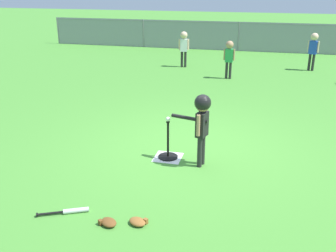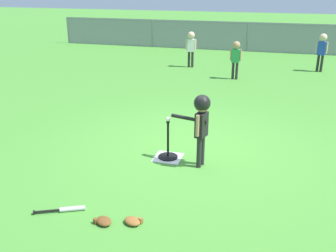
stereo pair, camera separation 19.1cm
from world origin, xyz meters
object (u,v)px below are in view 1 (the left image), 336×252
(batting_tee, at_px, (168,152))
(baseball_on_tee, at_px, (168,119))
(batter_child, at_px, (202,116))
(glove_by_plate, at_px, (138,222))
(fielder_deep_right, at_px, (184,44))
(glove_near_bats, at_px, (108,222))
(fielder_near_left, at_px, (313,47))
(spare_bat_silver, at_px, (71,211))
(fielder_near_right, at_px, (229,55))

(batting_tee, relative_size, baseball_on_tee, 8.49)
(batter_child, distance_m, glove_by_plate, 1.96)
(batting_tee, bearing_deg, batter_child, -14.60)
(fielder_deep_right, relative_size, glove_near_bats, 4.25)
(baseball_on_tee, bearing_deg, fielder_near_left, 68.84)
(fielder_deep_right, bearing_deg, batting_tee, -80.27)
(baseball_on_tee, xyz_separation_m, spare_bat_silver, (-0.79, -1.86, -0.64))
(batter_child, xyz_separation_m, fielder_deep_right, (-1.74, 7.05, -0.07))
(fielder_near_right, relative_size, glove_by_plate, 4.09)
(fielder_near_left, xyz_separation_m, glove_by_plate, (-2.76, -9.25, -0.72))
(batter_child, height_order, fielder_near_right, batter_child)
(fielder_near_right, bearing_deg, glove_by_plate, -92.37)
(baseball_on_tee, xyz_separation_m, fielder_near_right, (0.41, 5.65, 0.04))
(fielder_near_right, height_order, spare_bat_silver, fielder_near_right)
(baseball_on_tee, xyz_separation_m, fielder_near_left, (2.85, 7.37, 0.09))
(fielder_near_right, height_order, glove_by_plate, fielder_near_right)
(baseball_on_tee, distance_m, batter_child, 0.59)
(fielder_near_right, bearing_deg, batter_child, -88.55)
(fielder_deep_right, distance_m, glove_near_bats, 8.96)
(glove_by_plate, bearing_deg, batter_child, 75.18)
(batting_tee, distance_m, fielder_deep_right, 7.04)
(fielder_deep_right, distance_m, spare_bat_silver, 8.80)
(batting_tee, distance_m, glove_near_bats, 1.99)
(spare_bat_silver, xyz_separation_m, glove_by_plate, (0.88, -0.02, 0.01))
(glove_by_plate, bearing_deg, fielder_near_left, 73.41)
(glove_by_plate, bearing_deg, spare_bat_silver, 178.69)
(spare_bat_silver, bearing_deg, glove_by_plate, -1.31)
(batting_tee, xyz_separation_m, glove_near_bats, (-0.24, -1.97, -0.06))
(glove_near_bats, bearing_deg, glove_by_plate, 16.02)
(fielder_deep_right, distance_m, fielder_near_left, 4.06)
(baseball_on_tee, bearing_deg, batting_tee, 45.00)
(fielder_near_left, bearing_deg, baseball_on_tee, -111.16)
(batting_tee, distance_m, glove_by_plate, 1.88)
(batter_child, xyz_separation_m, spare_bat_silver, (-1.34, -1.71, -0.79))
(baseball_on_tee, relative_size, fielder_near_left, 0.06)
(batter_child, distance_m, glove_near_bats, 2.14)
(baseball_on_tee, distance_m, fielder_near_right, 5.66)
(glove_by_plate, bearing_deg, fielder_near_right, 87.63)
(batting_tee, xyz_separation_m, spare_bat_silver, (-0.79, -1.86, -0.07))
(fielder_deep_right, bearing_deg, fielder_near_right, -38.27)
(batting_tee, distance_m, spare_bat_silver, 2.02)
(baseball_on_tee, distance_m, glove_by_plate, 1.98)
(fielder_deep_right, bearing_deg, fielder_near_left, 6.57)
(baseball_on_tee, distance_m, fielder_deep_right, 7.01)
(glove_by_plate, bearing_deg, baseball_on_tee, 92.97)
(fielder_deep_right, xyz_separation_m, spare_bat_silver, (0.40, -8.76, -0.71))
(batting_tee, bearing_deg, baseball_on_tee, -135.00)
(fielder_near_left, xyz_separation_m, glove_near_bats, (-3.09, -9.34, -0.72))
(fielder_near_right, relative_size, glove_near_bats, 4.03)
(glove_near_bats, bearing_deg, fielder_deep_right, 96.07)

